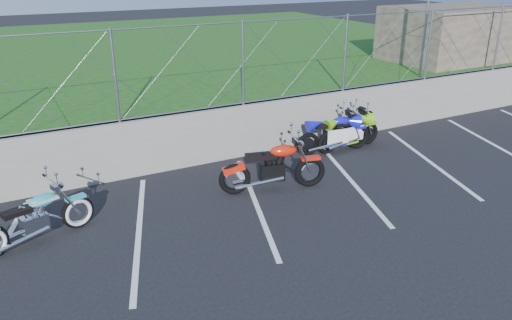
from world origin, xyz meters
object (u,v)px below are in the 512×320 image
cruiser_turquoise (37,220)px  naked_orange (274,169)px  sportbike_green (350,132)px  sportbike_blue (335,135)px

cruiser_turquoise → naked_orange: naked_orange is taller
naked_orange → sportbike_green: size_ratio=1.14×
sportbike_green → sportbike_blue: sportbike_blue is taller
cruiser_turquoise → sportbike_blue: bearing=-7.6°
naked_orange → sportbike_blue: (2.50, 1.27, -0.04)m
sportbike_green → cruiser_turquoise: bearing=-174.4°
cruiser_turquoise → sportbike_green: bearing=-8.1°
sportbike_blue → naked_orange: bearing=-145.9°
cruiser_turquoise → sportbike_green: 7.74m
naked_orange → cruiser_turquoise: bearing=-166.5°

